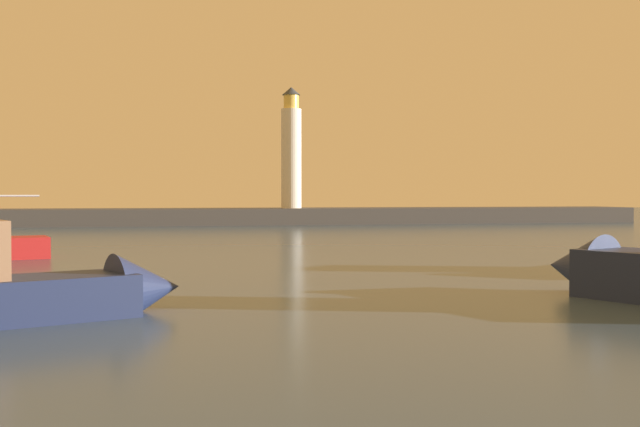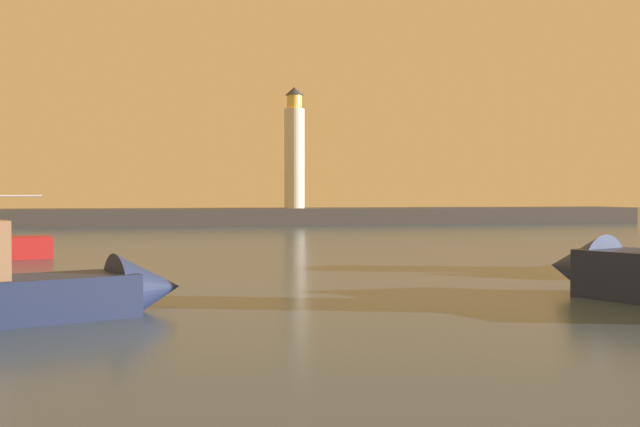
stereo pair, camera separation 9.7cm
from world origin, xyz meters
TOP-DOWN VIEW (x-y plane):
  - ground_plane at (0.00, 35.52)m, footprint 220.00×220.00m
  - breakwater at (0.00, 71.03)m, footprint 83.34×6.78m
  - lighthouse at (7.50, 71.03)m, footprint 1.91×1.91m
  - motorboat_0 at (-7.66, 16.96)m, footprint 7.16×4.30m

SIDE VIEW (x-z plane):
  - ground_plane at x=0.00m, z-range 0.00..0.00m
  - motorboat_0 at x=-7.66m, z-range -0.60..2.03m
  - breakwater at x=0.00m, z-range 0.00..1.51m
  - lighthouse at x=7.50m, z-range 1.20..12.68m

